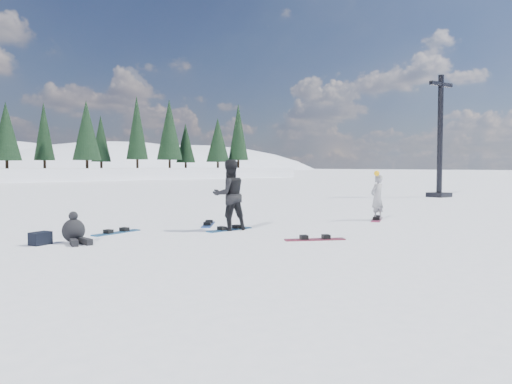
% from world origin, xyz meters
% --- Properties ---
extents(ground, '(420.00, 420.00, 0.00)m').
position_xyz_m(ground, '(0.00, 0.00, 0.00)').
color(ground, white).
rests_on(ground, ground).
extents(lift_tower, '(1.96, 1.13, 7.10)m').
position_xyz_m(lift_tower, '(15.51, 4.85, 2.89)').
color(lift_tower, black).
rests_on(lift_tower, ground).
extents(snowboarder_woman, '(0.57, 0.39, 1.67)m').
position_xyz_m(snowboarder_woman, '(2.51, -0.54, 0.78)').
color(snowboarder_woman, '#9D9DA2').
rests_on(snowboarder_woman, ground).
extents(snowboarder_man, '(1.13, 0.97, 2.01)m').
position_xyz_m(snowboarder_man, '(-2.95, 0.45, 1.00)').
color(snowboarder_man, black).
rests_on(snowboarder_man, ground).
extents(seated_rider, '(0.57, 0.91, 0.75)m').
position_xyz_m(seated_rider, '(-7.20, 0.86, 0.29)').
color(seated_rider, black).
rests_on(seated_rider, ground).
extents(gear_bag, '(0.53, 0.45, 0.30)m').
position_xyz_m(gear_bag, '(-7.90, 1.10, 0.15)').
color(gear_bag, black).
rests_on(gear_bag, ground).
extents(snowboard_woman, '(1.41, 1.05, 0.03)m').
position_xyz_m(snowboard_woman, '(2.52, -0.53, 0.01)').
color(snowboard_woman, maroon).
rests_on(snowboard_woman, ground).
extents(snowboard_man, '(1.52, 0.41, 0.03)m').
position_xyz_m(snowboard_man, '(-2.95, 0.45, 0.01)').
color(snowboard_man, '#1C609C').
rests_on(snowboard_man, ground).
extents(snowboard_loose_b, '(1.44, 0.99, 0.03)m').
position_xyz_m(snowboard_loose_b, '(-2.44, -2.42, 0.01)').
color(snowboard_loose_b, '#9E223A').
rests_on(snowboard_loose_b, ground).
extents(snowboard_loose_c, '(1.51, 0.73, 0.03)m').
position_xyz_m(snowboard_loose_c, '(-5.71, 1.88, 0.01)').
color(snowboard_loose_c, '#1C619B').
rests_on(snowboard_loose_c, ground).
extents(snowboard_loose_a, '(1.18, 1.33, 0.03)m').
position_xyz_m(snowboard_loose_a, '(-2.75, 1.84, 0.01)').
color(snowboard_loose_a, '#1A3F93').
rests_on(snowboard_loose_a, ground).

